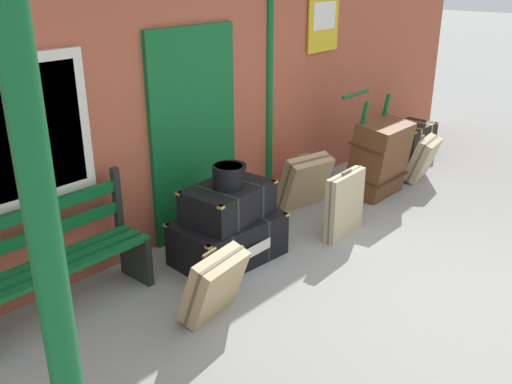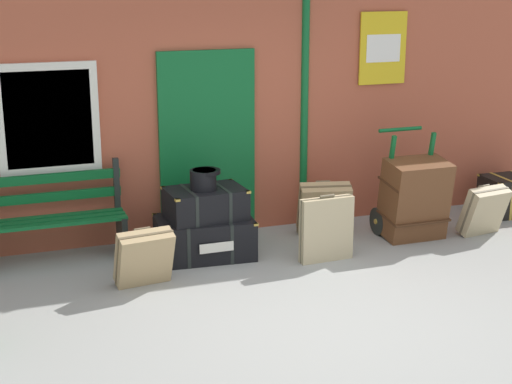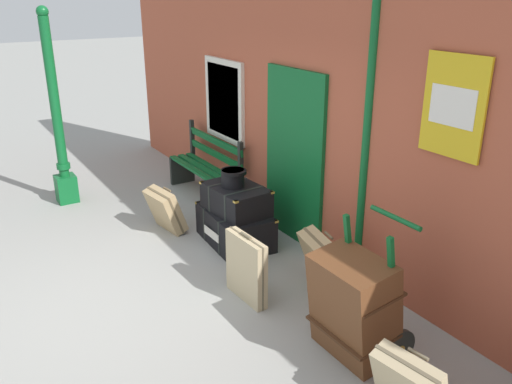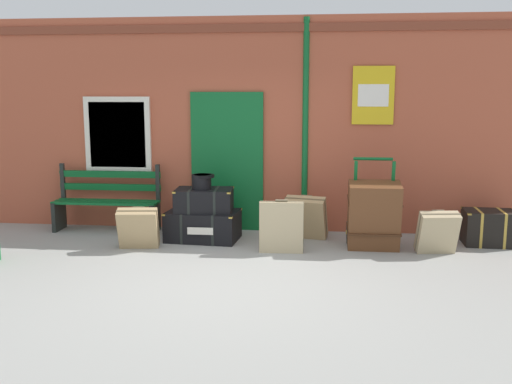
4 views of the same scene
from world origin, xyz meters
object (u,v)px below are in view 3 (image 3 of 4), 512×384
steamer_trunk_base (235,227)px  suitcase_brown (165,210)px  round_hatbox (233,177)px  porters_trolley (367,319)px  large_brown_trunk (354,306)px  platform_bench (207,168)px  suitcase_olive (324,264)px  lamp_post (59,134)px  steamer_trunk_middle (236,199)px  suitcase_beige (246,268)px

steamer_trunk_base → suitcase_brown: (-0.77, -0.59, 0.08)m
round_hatbox → porters_trolley: porters_trolley is taller
suitcase_brown → porters_trolley: bearing=9.6°
round_hatbox → large_brown_trunk: 2.43m
platform_bench → porters_trolley: 3.98m
platform_bench → round_hatbox: (1.57, -0.44, 0.42)m
suitcase_brown → platform_bench: bearing=128.5°
round_hatbox → suitcase_olive: 1.58m
lamp_post → large_brown_trunk: 5.04m
porters_trolley → large_brown_trunk: (-0.00, -0.17, 0.19)m
steamer_trunk_middle → suitcase_brown: (-0.79, -0.60, -0.29)m
lamp_post → round_hatbox: lamp_post is taller
lamp_post → porters_trolley: size_ratio=2.28×
platform_bench → steamer_trunk_middle: platform_bench is taller
platform_bench → large_brown_trunk: bearing=-9.3°
porters_trolley → suitcase_brown: porters_trolley is taller
lamp_post → large_brown_trunk: (4.87, 1.20, -0.56)m
steamer_trunk_middle → porters_trolley: (2.36, -0.06, -0.31)m
lamp_post → platform_bench: 2.14m
suitcase_brown → large_brown_trunk: bearing=6.5°
large_brown_trunk → suitcase_brown: bearing=-173.5°
large_brown_trunk → platform_bench: bearing=170.7°
round_hatbox → suitcase_brown: bearing=-143.3°
steamer_trunk_base → suitcase_beige: suitcase_beige is taller
large_brown_trunk → round_hatbox: bearing=175.0°
lamp_post → suitcase_olive: size_ratio=4.26×
steamer_trunk_middle → suitcase_beige: size_ratio=1.17×
platform_bench → round_hatbox: platform_bench is taller
suitcase_olive → suitcase_beige: suitcase_beige is taller
steamer_trunk_middle → porters_trolley: 2.39m
steamer_trunk_base → suitcase_brown: size_ratio=1.83×
porters_trolley → suitcase_olive: (-0.91, 0.26, 0.05)m
porters_trolley → suitcase_beige: porters_trolley is taller
lamp_post → steamer_trunk_middle: lamp_post is taller
lamp_post → suitcase_olive: (3.95, 1.62, -0.71)m
steamer_trunk_base → steamer_trunk_middle: (0.02, 0.01, 0.37)m
lamp_post → platform_bench: bearing=63.5°
large_brown_trunk → lamp_post: bearing=-166.2°
steamer_trunk_base → large_brown_trunk: large_brown_trunk is taller
platform_bench → suitcase_beige: (2.73, -0.96, -0.10)m
lamp_post → suitcase_beige: size_ratio=3.81×
large_brown_trunk → steamer_trunk_base: bearing=174.5°
lamp_post → suitcase_brown: (1.72, 0.83, -0.74)m
porters_trolley → suitcase_beige: 1.32m
porters_trolley → suitcase_olive: bearing=164.4°
steamer_trunk_middle → porters_trolley: porters_trolley is taller
platform_bench → porters_trolley: size_ratio=1.33×
lamp_post → porters_trolley: (4.87, 1.37, -0.76)m
round_hatbox → suitcase_brown: (-0.77, -0.57, -0.57)m
platform_bench → suitcase_beige: bearing=-19.4°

